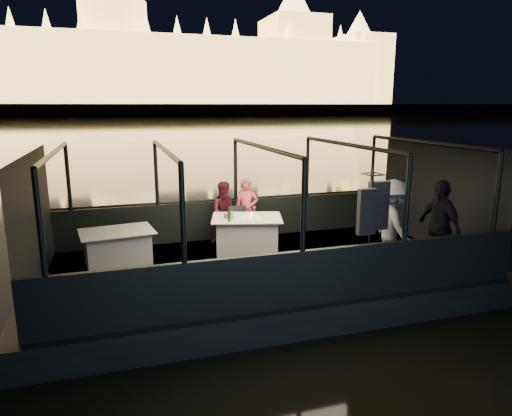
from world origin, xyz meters
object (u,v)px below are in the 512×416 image
object	(u,v)px
dining_table_central	(247,235)
dining_table_aft	(118,247)
person_man_maroon	(226,211)
wine_bottle	(229,214)
passenger_stripe	(393,225)
passenger_dark	(439,228)
chair_port_left	(239,227)
person_woman_coral	(246,209)
chair_port_right	(249,224)
coat_stand	(370,235)

from	to	relation	value
dining_table_central	dining_table_aft	distance (m)	2.63
person_man_maroon	wine_bottle	world-z (taller)	person_man_maroon
passenger_stripe	passenger_dark	world-z (taller)	passenger_dark
dining_table_aft	chair_port_left	xyz separation A→B (m)	(2.58, 0.56, 0.06)
passenger_dark	person_woman_coral	bearing A→B (deg)	-138.34
chair_port_right	coat_stand	size ratio (longest dim) A/B	0.49
coat_stand	dining_table_aft	bearing A→B (deg)	151.43
chair_port_left	passenger_stripe	xyz separation A→B (m)	(2.42, -2.20, 0.40)
chair_port_right	person_woman_coral	world-z (taller)	person_woman_coral
dining_table_central	chair_port_right	size ratio (longest dim) A/B	1.47
dining_table_aft	chair_port_left	size ratio (longest dim) A/B	1.55
chair_port_left	chair_port_right	world-z (taller)	chair_port_right
chair_port_right	passenger_dark	world-z (taller)	passenger_dark
dining_table_central	passenger_dark	distance (m)	3.78
dining_table_central	passenger_dark	size ratio (longest dim) A/B	0.83
coat_stand	person_woman_coral	xyz separation A→B (m)	(-1.27, 3.18, -0.15)
person_woman_coral	person_man_maroon	distance (m)	0.50
chair_port_left	dining_table_aft	bearing A→B (deg)	-168.63
dining_table_aft	person_man_maroon	distance (m)	2.55
dining_table_central	wine_bottle	distance (m)	0.73
dining_table_central	person_woman_coral	distance (m)	0.92
passenger_stripe	passenger_dark	xyz separation A→B (m)	(0.69, -0.43, 0.00)
dining_table_central	person_woman_coral	size ratio (longest dim) A/B	0.99
coat_stand	wine_bottle	bearing A→B (deg)	132.40
person_woman_coral	wine_bottle	world-z (taller)	person_woman_coral
chair_port_right	person_man_maroon	xyz separation A→B (m)	(-0.50, 0.16, 0.30)
coat_stand	chair_port_left	bearing A→B (deg)	118.84
coat_stand	wine_bottle	size ratio (longest dim) A/B	7.31
coat_stand	passenger_dark	distance (m)	1.57
dining_table_aft	passenger_stripe	size ratio (longest dim) A/B	0.79
passenger_dark	coat_stand	bearing A→B (deg)	-85.01
dining_table_aft	chair_port_left	bearing A→B (deg)	12.35
dining_table_central	passenger_stripe	world-z (taller)	passenger_stripe
person_woman_coral	passenger_stripe	world-z (taller)	passenger_stripe
chair_port_left	passenger_dark	xyz separation A→B (m)	(3.11, -2.63, 0.40)
chair_port_left	person_woman_coral	xyz separation A→B (m)	(0.28, 0.36, 0.30)
dining_table_aft	coat_stand	distance (m)	4.73
wine_bottle	dining_table_central	bearing A→B (deg)	28.63
dining_table_aft	passenger_stripe	xyz separation A→B (m)	(5.00, -1.64, 0.47)
passenger_dark	wine_bottle	xyz separation A→B (m)	(-3.50, 1.94, 0.06)
dining_table_aft	wine_bottle	xyz separation A→B (m)	(2.19, -0.12, 0.53)
passenger_stripe	chair_port_right	bearing A→B (deg)	47.24
wine_bottle	dining_table_aft	bearing A→B (deg)	176.74
passenger_stripe	wine_bottle	distance (m)	3.19
chair_port_left	wine_bottle	distance (m)	0.92
passenger_dark	wine_bottle	world-z (taller)	passenger_dark
dining_table_central	chair_port_right	xyz separation A→B (m)	(0.23, 0.63, 0.06)
chair_port_left	wine_bottle	world-z (taller)	wine_bottle
coat_stand	person_man_maroon	bearing A→B (deg)	119.34
dining_table_aft	chair_port_right	bearing A→B (deg)	14.53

